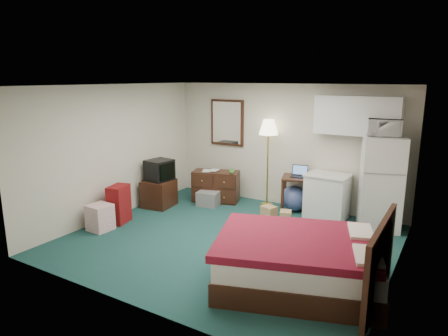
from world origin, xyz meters
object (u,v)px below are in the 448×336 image
Objects in this scene: bed at (298,262)px; suitcase at (119,204)px; desk at (297,194)px; kitchen_counter at (327,197)px; fridge at (381,183)px; tv_stand at (159,193)px; floor_lamp at (268,163)px; dresser at (216,186)px.

suitcase reaches higher than bed.
bed is (1.06, -2.73, -0.04)m from desk.
kitchen_counter is at bearing -18.76° from desk.
fridge reaches higher than tv_stand.
floor_lamp is 1.09× the size of fridge.
tv_stand is (-0.83, -0.90, -0.06)m from dresser.
desk reaches higher than dresser.
kitchen_counter is 3.89m from suitcase.
fridge is at bearing -14.83° from dresser.
dresser is 1.36× the size of desk.
floor_lamp is at bearing 156.07° from desk.
fridge reaches higher than desk.
desk is at bearing 26.51° from suitcase.
floor_lamp is at bearing 103.18° from bed.
desk reaches higher than tv_stand.
suitcase reaches higher than dresser.
bed reaches higher than tv_stand.
fridge is (0.95, -0.05, 0.41)m from kitchen_counter.
dresser is 0.50× the size of bed.
desk is 2.81m from tv_stand.
kitchen_counter reaches higher than desk.
suitcase is (-3.19, -2.24, -0.06)m from kitchen_counter.
dresser is 1.61× the size of tv_stand.
bed is 3.26× the size of tv_stand.
bed is 2.80× the size of suitcase.
fridge is 2.72× the size of tv_stand.
tv_stand is at bearing 75.05° from suitcase.
kitchen_counter is 0.50× the size of fridge.
tv_stand is (-3.63, 1.59, -0.04)m from bed.
fridge is at bearing 13.12° from suitcase.
dresser is 1.22m from tv_stand.
dresser is 1.39× the size of suitcase.
floor_lamp is 3.36m from bed.
desk is 2.93m from bed.
tv_stand is at bearing 137.80° from bed.
kitchen_counter is at bearing 80.80° from bed.
suitcase is (-3.63, 0.47, 0.04)m from bed.
kitchen_counter is 1.16× the size of suitcase.
kitchen_counter reaches higher than bed.
desk is 1.19× the size of tv_stand.
floor_lamp reaches higher than tv_stand.
fridge is 4.30m from tv_stand.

